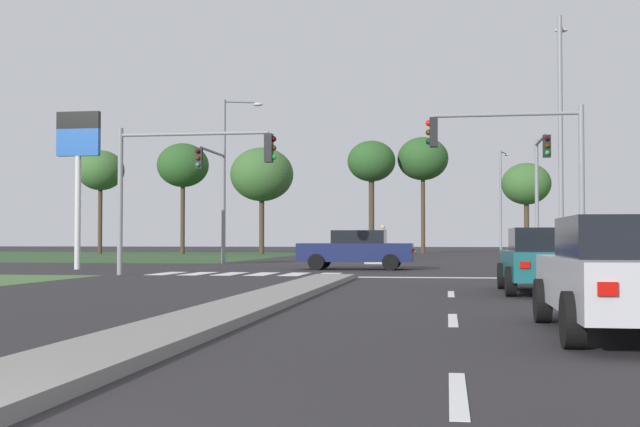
% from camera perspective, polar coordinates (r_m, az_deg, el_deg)
% --- Properties ---
extents(ground_plane, '(200.00, 200.00, 0.00)m').
position_cam_1_polar(ground_plane, '(33.71, 2.89, -3.84)').
color(ground_plane, '#282628').
extents(grass_verge_far_left, '(35.00, 35.00, 0.01)m').
position_cam_1_polar(grass_verge_far_left, '(64.83, -17.80, -2.77)').
color(grass_verge_far_left, '#2D4C28').
rests_on(grass_verge_far_left, ground).
extents(median_island_near, '(1.20, 22.00, 0.14)m').
position_cam_1_polar(median_island_near, '(14.95, -4.57, -6.16)').
color(median_island_near, gray).
rests_on(median_island_near, ground).
extents(median_island_far, '(1.20, 36.00, 0.14)m').
position_cam_1_polar(median_island_far, '(58.62, 5.38, -2.89)').
color(median_island_far, '#ADA89E').
rests_on(median_island_far, ground).
extents(lane_dash_near, '(0.14, 2.00, 0.01)m').
position_cam_1_polar(lane_dash_near, '(6.73, 9.45, -12.10)').
color(lane_dash_near, silver).
rests_on(lane_dash_near, ground).
extents(lane_dash_second, '(0.14, 2.00, 0.01)m').
position_cam_1_polar(lane_dash_second, '(12.68, 9.10, -7.23)').
color(lane_dash_second, silver).
rests_on(lane_dash_second, ground).
extents(lane_dash_third, '(0.14, 2.00, 0.01)m').
position_cam_1_polar(lane_dash_third, '(18.66, 8.98, -5.47)').
color(lane_dash_third, silver).
rests_on(lane_dash_third, ground).
extents(stop_bar_near, '(6.40, 0.50, 0.01)m').
position_cam_1_polar(stop_bar_near, '(26.54, 9.55, -4.37)').
color(stop_bar_near, silver).
rests_on(stop_bar_near, ground).
extents(crosswalk_bar_near, '(0.70, 2.80, 0.01)m').
position_cam_1_polar(crosswalk_bar_near, '(29.99, -10.43, -4.06)').
color(crosswalk_bar_near, silver).
rests_on(crosswalk_bar_near, ground).
extents(crosswalk_bar_second, '(0.70, 2.80, 0.01)m').
position_cam_1_polar(crosswalk_bar_second, '(29.64, -8.33, -4.10)').
color(crosswalk_bar_second, silver).
rests_on(crosswalk_bar_second, ground).
extents(crosswalk_bar_third, '(0.70, 2.80, 0.01)m').
position_cam_1_polar(crosswalk_bar_third, '(29.32, -6.17, -4.13)').
color(crosswalk_bar_third, silver).
rests_on(crosswalk_bar_third, ground).
extents(crosswalk_bar_fourth, '(0.70, 2.80, 0.01)m').
position_cam_1_polar(crosswalk_bar_fourth, '(29.05, -3.97, -4.16)').
color(crosswalk_bar_fourth, silver).
rests_on(crosswalk_bar_fourth, ground).
extents(crosswalk_bar_fifth, '(0.70, 2.80, 0.01)m').
position_cam_1_polar(crosswalk_bar_fifth, '(28.82, -1.74, -4.18)').
color(crosswalk_bar_fifth, silver).
rests_on(crosswalk_bar_fifth, ground).
extents(crosswalk_bar_sixth, '(0.70, 2.80, 0.01)m').
position_cam_1_polar(crosswalk_bar_sixth, '(28.63, 0.53, -4.20)').
color(crosswalk_bar_sixth, silver).
rests_on(crosswalk_bar_sixth, ground).
extents(car_red_near, '(2.09, 4.48, 1.55)m').
position_cam_1_polar(car_red_near, '(58.29, 3.13, -2.19)').
color(car_red_near, '#A31919').
rests_on(car_red_near, ground).
extents(car_blue_second, '(2.04, 4.49, 1.52)m').
position_cam_1_polar(car_blue_second, '(52.99, 2.51, -2.25)').
color(car_blue_second, navy).
rests_on(car_blue_second, ground).
extents(car_teal_third, '(2.09, 4.37, 1.47)m').
position_cam_1_polar(car_teal_third, '(19.54, 15.39, -3.06)').
color(car_teal_third, '#19565B').
rests_on(car_teal_third, ground).
extents(car_navy_fourth, '(4.62, 2.07, 1.57)m').
position_cam_1_polar(car_navy_fourth, '(33.54, 2.51, -2.48)').
color(car_navy_fourth, '#161E47').
rests_on(car_navy_fourth, ground).
extents(car_silver_sixth, '(2.09, 4.61, 1.50)m').
position_cam_1_polar(car_silver_sixth, '(11.22, 20.60, -3.93)').
color(car_silver_sixth, '#B7B7BC').
rests_on(car_silver_sixth, ground).
extents(traffic_signal_near_left, '(5.52, 0.32, 5.02)m').
position_cam_1_polar(traffic_signal_near_left, '(28.43, -9.52, 2.92)').
color(traffic_signal_near_left, gray).
rests_on(traffic_signal_near_left, ground).
extents(traffic_signal_near_right, '(4.94, 0.32, 5.44)m').
position_cam_1_polar(traffic_signal_near_right, '(27.14, 13.69, 3.68)').
color(traffic_signal_near_right, gray).
rests_on(traffic_signal_near_right, ground).
extents(traffic_signal_far_left, '(0.32, 4.52, 5.63)m').
position_cam_1_polar(traffic_signal_far_left, '(40.13, -7.25, 2.02)').
color(traffic_signal_far_left, gray).
rests_on(traffic_signal_far_left, ground).
extents(traffic_signal_far_right, '(0.32, 4.48, 5.92)m').
position_cam_1_polar(traffic_signal_far_right, '(38.88, 14.87, 2.46)').
color(traffic_signal_far_right, gray).
rests_on(traffic_signal_far_right, ground).
extents(street_lamp_second, '(0.67, 1.94, 10.60)m').
position_cam_1_polar(street_lamp_second, '(36.43, 16.18, 5.56)').
color(street_lamp_second, gray).
rests_on(street_lamp_second, ground).
extents(street_lamp_third, '(2.06, 0.81, 8.54)m').
position_cam_1_polar(street_lamp_third, '(43.79, -6.38, 2.91)').
color(street_lamp_third, gray).
rests_on(street_lamp_third, ground).
extents(street_lamp_fourth, '(1.01, 2.38, 9.13)m').
position_cam_1_polar(street_lamp_fourth, '(75.69, 12.32, 1.23)').
color(street_lamp_fourth, gray).
rests_on(street_lamp_fourth, ground).
extents(pedestrian_at_median, '(0.34, 0.34, 1.85)m').
position_cam_1_polar(pedestrian_at_median, '(44.68, 4.33, -1.70)').
color(pedestrian_at_median, maroon).
rests_on(pedestrian_at_median, median_island_far).
extents(fuel_price_totem, '(1.80, 0.24, 6.38)m').
position_cam_1_polar(fuel_price_totem, '(35.08, -16.25, 3.95)').
color(fuel_price_totem, silver).
rests_on(fuel_price_totem, ground).
extents(treeline_near, '(4.04, 4.04, 8.86)m').
position_cam_1_polar(treeline_near, '(73.74, -14.82, 2.84)').
color(treeline_near, '#423323').
rests_on(treeline_near, ground).
extents(treeline_second, '(4.27, 4.27, 9.16)m').
position_cam_1_polar(treeline_second, '(69.72, -9.38, 3.25)').
color(treeline_second, '#423323').
rests_on(treeline_second, ground).
extents(treeline_third, '(5.18, 5.18, 8.74)m').
position_cam_1_polar(treeline_third, '(68.29, -4.01, 2.67)').
color(treeline_third, '#423323').
rests_on(treeline_third, ground).
extents(treeline_fourth, '(4.01, 4.01, 9.45)m').
position_cam_1_polar(treeline_fourth, '(69.61, 3.55, 3.51)').
color(treeline_fourth, '#423323').
rests_on(treeline_fourth, ground).
extents(treeline_fifth, '(4.31, 4.31, 9.90)m').
position_cam_1_polar(treeline_fifth, '(71.19, 7.07, 3.71)').
color(treeline_fifth, '#423323').
rests_on(treeline_fifth, ground).
extents(treeline_sixth, '(3.98, 3.98, 7.42)m').
position_cam_1_polar(treeline_sixth, '(69.55, 13.96, 1.95)').
color(treeline_sixth, '#423323').
rests_on(treeline_sixth, ground).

